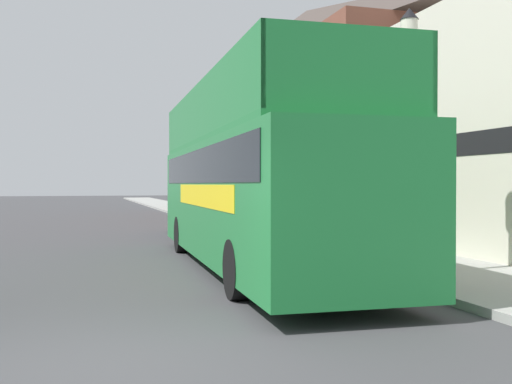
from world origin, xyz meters
The scene contains 8 objects.
ground_plane centered at (0.00, 21.00, 0.00)m, with size 144.00×144.00×0.00m, color #3D3D3F.
sidewalk centered at (6.77, 18.00, 0.07)m, with size 3.27×108.00×0.14m.
brick_terrace_rear centered at (11.41, 23.72, 5.57)m, with size 6.00×22.67×11.14m.
tour_bus centered at (3.41, 6.48, 1.78)m, with size 2.92×11.56×3.99m.
parked_car_ahead_of_bus centered at (4.01, 15.36, 0.66)m, with size 1.94×4.32×1.38m.
lamp_post_nearest centered at (5.70, 3.77, 3.59)m, with size 0.35×0.35×5.04m.
lamp_post_second centered at (5.65, 13.53, 3.17)m, with size 0.35×0.35×4.36m.
lamp_post_third centered at (5.61, 23.30, 3.32)m, with size 0.35×0.35×4.61m.
Camera 1 is at (-0.28, -6.25, 1.86)m, focal length 42.00 mm.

